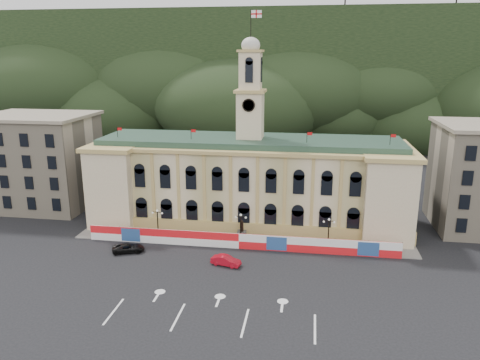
% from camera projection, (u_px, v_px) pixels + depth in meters
% --- Properties ---
extents(ground, '(260.00, 260.00, 0.00)m').
position_uv_depth(ground, '(221.00, 295.00, 60.25)').
color(ground, black).
rests_on(ground, ground).
extents(lane_markings, '(26.00, 10.00, 0.02)m').
position_uv_depth(lane_markings, '(213.00, 315.00, 55.48)').
color(lane_markings, white).
rests_on(lane_markings, ground).
extents(hill_ridge, '(230.00, 80.00, 64.00)m').
position_uv_depth(hill_ridge, '(284.00, 84.00, 171.57)').
color(hill_ridge, black).
rests_on(hill_ridge, ground).
extents(city_hall, '(56.20, 17.60, 37.10)m').
position_uv_depth(city_hall, '(250.00, 181.00, 84.57)').
color(city_hall, beige).
rests_on(city_hall, ground).
extents(side_building_left, '(21.00, 17.00, 18.60)m').
position_uv_depth(side_building_left, '(40.00, 161.00, 93.68)').
color(side_building_left, '#B8A88E').
rests_on(side_building_left, ground).
extents(hoarding_fence, '(50.00, 0.44, 2.50)m').
position_uv_depth(hoarding_fence, '(239.00, 241.00, 74.30)').
color(hoarding_fence, red).
rests_on(hoarding_fence, ground).
extents(pavement, '(56.00, 5.50, 0.16)m').
position_uv_depth(pavement, '(241.00, 241.00, 77.17)').
color(pavement, slate).
rests_on(pavement, ground).
extents(statue, '(1.40, 1.40, 3.72)m').
position_uv_depth(statue, '(242.00, 235.00, 77.12)').
color(statue, '#595651').
rests_on(statue, ground).
extents(lamp_left, '(1.96, 0.44, 5.15)m').
position_uv_depth(lamp_left, '(158.00, 221.00, 77.74)').
color(lamp_left, black).
rests_on(lamp_left, ground).
extents(lamp_center, '(1.96, 0.44, 5.15)m').
position_uv_depth(lamp_center, '(241.00, 226.00, 75.67)').
color(lamp_center, black).
rests_on(lamp_center, ground).
extents(lamp_right, '(1.96, 0.44, 5.15)m').
position_uv_depth(lamp_right, '(329.00, 231.00, 73.61)').
color(lamp_right, black).
rests_on(lamp_right, ground).
extents(red_sedan, '(3.61, 5.14, 1.46)m').
position_uv_depth(red_sedan, '(226.00, 261.00, 68.44)').
color(red_sedan, '#AE0C1B').
rests_on(red_sedan, ground).
extents(black_suv, '(5.49, 6.41, 1.37)m').
position_uv_depth(black_suv, '(128.00, 248.00, 73.01)').
color(black_suv, black).
rests_on(black_suv, ground).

